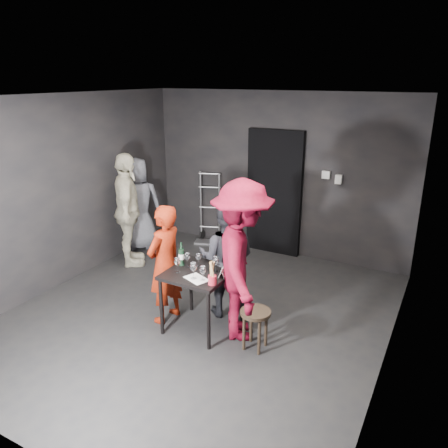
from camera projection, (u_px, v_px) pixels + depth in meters
The scene contains 27 objects.
floor at pixel (199, 315), 5.62m from camera, with size 4.50×5.00×0.02m, color black.
ceiling at pixel (195, 97), 4.74m from camera, with size 4.50×5.00×0.02m, color silver.
wall_back at pixel (276, 175), 7.26m from camera, with size 4.50×0.04×2.70m, color black.
wall_front at pixel (12, 309), 3.10m from camera, with size 4.50×0.04×2.70m, color black.
wall_left at pixel (62, 192), 6.20m from camera, with size 0.04×5.00×2.70m, color black.
wall_right at pixel (397, 249), 4.17m from camera, with size 0.04×5.00×2.70m, color black.
doorway at pixel (274, 193), 7.31m from camera, with size 0.95×0.10×2.10m, color black.
wallbox_upper at pixel (326, 175), 6.80m from camera, with size 0.12×0.06×0.12m, color #B7B7B2.
wallbox_lower at pixel (339, 179), 6.73m from camera, with size 0.10×0.06×0.14m, color #B7B7B2.
hand_truck at pixel (209, 230), 8.02m from camera, with size 0.43×0.36×1.29m.
tasting_table at pixel (199, 279), 5.12m from camera, with size 0.72×0.72×0.75m.
stool at pixel (255, 319), 4.82m from camera, with size 0.34×0.34×0.47m.
server_red at pixel (165, 265), 5.29m from camera, with size 0.54×0.36×1.49m, color maroon.
woman_black at pixel (227, 258), 5.43m from camera, with size 0.74×0.41×1.53m, color #222329.
man_maroon at pixel (242, 242), 4.84m from camera, with size 1.52×0.70×2.35m, color maroon.
bystander_cream at pixel (127, 199), 6.79m from camera, with size 1.28×0.61×2.19m, color beige.
bystander_grey at pixel (138, 201), 7.52m from camera, with size 0.85×0.46×1.74m, color slate.
tasting_mat at pixel (197, 279), 4.91m from camera, with size 0.27×0.18×0.00m, color white.
wine_glass_a at pixel (177, 264), 5.05m from camera, with size 0.08×0.08×0.20m, color white, non-canonical shape.
wine_glass_b at pixel (187, 259), 5.19m from camera, with size 0.07×0.07×0.19m, color white, non-canonical shape.
wine_glass_c at pixel (198, 259), 5.21m from camera, with size 0.07×0.07×0.18m, color white, non-canonical shape.
wine_glass_d at pixel (193, 270), 4.88m from camera, with size 0.08×0.08×0.22m, color white, non-canonical shape.
wine_glass_e at pixel (203, 272), 4.84m from camera, with size 0.07×0.07×0.19m, color white, non-canonical shape.
wine_glass_f at pixel (216, 263), 5.07m from camera, with size 0.08×0.08×0.20m, color white, non-canonical shape.
wine_bottle at pixel (181, 256), 5.24m from camera, with size 0.07×0.07×0.29m.
breadstick_cup at pixel (212, 273), 4.74m from camera, with size 0.09×0.09×0.29m.
reserved_card at pixel (221, 272), 4.96m from camera, with size 0.08×0.14×0.11m, color white, non-canonical shape.
Camera 1 is at (2.64, -4.19, 2.92)m, focal length 35.00 mm.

